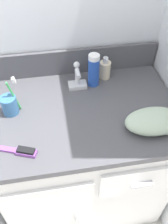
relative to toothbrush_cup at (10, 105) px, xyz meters
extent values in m
plane|color=beige|center=(0.32, -0.04, -0.82)|extent=(6.00, 6.00, 0.00)
cube|color=silver|center=(0.32, 0.30, 0.28)|extent=(1.05, 0.08, 2.20)
cube|color=white|center=(0.32, -0.04, -0.45)|extent=(0.84, 0.55, 0.74)
cube|color=white|center=(0.12, -0.33, -0.48)|extent=(0.40, 0.02, 0.59)
cube|color=white|center=(0.53, -0.33, -0.24)|extent=(0.37, 0.02, 0.18)
cube|color=silver|center=(0.24, -0.35, -0.48)|extent=(0.02, 0.02, 0.09)
cube|color=silver|center=(0.53, -0.35, -0.24)|extent=(0.10, 0.02, 0.01)
cube|color=#4C4C51|center=(0.32, -0.04, -0.06)|extent=(0.87, 0.59, 0.03)
ellipsoid|color=#46464B|center=(0.32, -0.04, -0.15)|extent=(0.34, 0.28, 0.21)
cylinder|color=silver|center=(0.32, -0.04, -0.26)|extent=(0.03, 0.03, 0.01)
cube|color=#4C4C51|center=(0.32, 0.25, 0.02)|extent=(0.87, 0.02, 0.14)
cube|color=silver|center=(0.32, 0.13, -0.04)|extent=(0.09, 0.06, 0.02)
cylinder|color=silver|center=(0.32, 0.13, 0.02)|extent=(0.02, 0.02, 0.08)
cylinder|color=silver|center=(0.32, 0.10, 0.06)|extent=(0.02, 0.06, 0.02)
sphere|color=silver|center=(0.32, 0.14, 0.08)|extent=(0.03, 0.03, 0.03)
cylinder|color=teal|center=(0.00, 0.00, 0.00)|extent=(0.07, 0.07, 0.09)
cylinder|color=green|center=(0.03, 0.01, 0.04)|extent=(0.04, 0.02, 0.16)
cube|color=white|center=(0.04, 0.01, 0.12)|extent=(0.02, 0.02, 0.03)
cylinder|color=beige|center=(0.47, 0.18, 0.00)|extent=(0.06, 0.06, 0.09)
cylinder|color=silver|center=(0.47, 0.18, 0.06)|extent=(0.03, 0.03, 0.03)
cylinder|color=silver|center=(0.47, 0.16, 0.07)|extent=(0.01, 0.03, 0.01)
cylinder|color=#234CB2|center=(0.40, 0.13, 0.03)|extent=(0.06, 0.06, 0.15)
cylinder|color=white|center=(0.40, 0.13, 0.11)|extent=(0.05, 0.05, 0.02)
cube|color=purple|center=(-0.02, -0.21, -0.04)|extent=(0.10, 0.06, 0.01)
cube|color=purple|center=(0.06, -0.24, -0.04)|extent=(0.09, 0.06, 0.02)
cube|color=black|center=(0.06, -0.24, -0.02)|extent=(0.07, 0.05, 0.01)
ellipsoid|color=#A8BCA3|center=(0.59, -0.19, -0.01)|extent=(0.25, 0.15, 0.08)
ellipsoid|color=#B0C6AB|center=(0.65, -0.21, -0.02)|extent=(0.15, 0.10, 0.06)
camera|label=1|loc=(0.19, -0.82, 0.76)|focal=40.00mm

